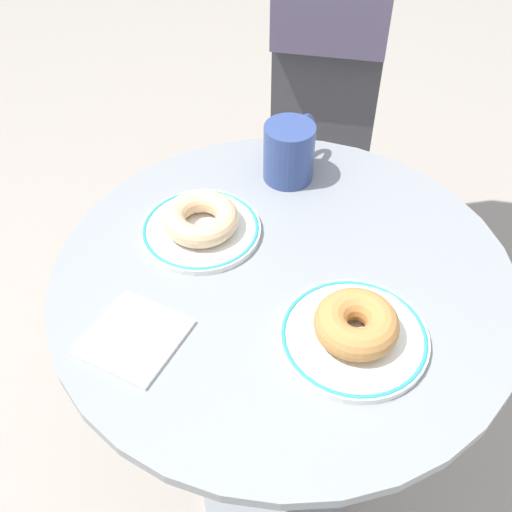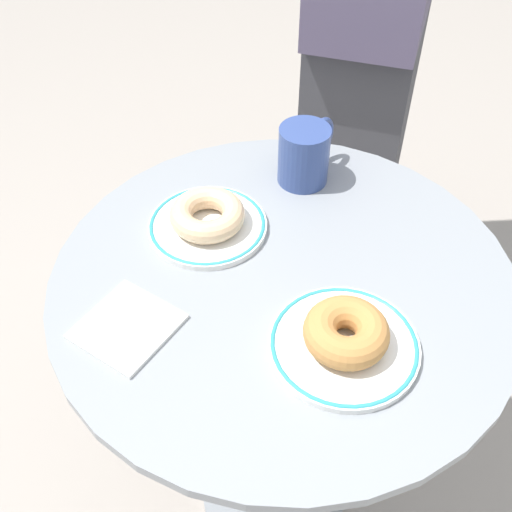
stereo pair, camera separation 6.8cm
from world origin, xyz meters
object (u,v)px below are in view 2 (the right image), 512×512
at_px(cafe_table, 280,359).
at_px(paper_napkin, 127,326).
at_px(plate_right, 344,345).
at_px(coffee_mug, 305,154).
at_px(plate_left, 208,226).
at_px(donut_glazed, 207,215).
at_px(donut_old_fashioned, 346,332).
at_px(person_figure, 373,15).

bearing_deg(cafe_table, paper_napkin, -101.91).
height_order(plate_right, coffee_mug, coffee_mug).
bearing_deg(plate_right, coffee_mug, 148.99).
relative_size(cafe_table, plate_left, 3.99).
distance_m(donut_glazed, paper_napkin, 0.22).
distance_m(plate_left, donut_old_fashioned, 0.30).
height_order(donut_old_fashioned, person_figure, person_figure).
xyz_separation_m(cafe_table, donut_glazed, (-0.15, -0.03, 0.24)).
height_order(donut_glazed, coffee_mug, coffee_mug).
height_order(plate_left, coffee_mug, coffee_mug).
xyz_separation_m(paper_napkin, coffee_mug, (-0.11, 0.40, 0.05)).
bearing_deg(coffee_mug, paper_napkin, -74.52).
relative_size(paper_napkin, person_figure, 0.07).
bearing_deg(donut_old_fashioned, plate_left, -176.70).
relative_size(coffee_mug, person_figure, 0.08).
bearing_deg(donut_old_fashioned, donut_glazed, -176.75).
bearing_deg(plate_left, donut_old_fashioned, 3.30).
bearing_deg(coffee_mug, plate_left, -87.32).
height_order(donut_old_fashioned, paper_napkin, donut_old_fashioned).
xyz_separation_m(plate_left, donut_old_fashioned, (0.30, 0.02, 0.03)).
bearing_deg(plate_right, donut_old_fashioned, 0.00).
relative_size(plate_right, coffee_mug, 1.55).
bearing_deg(plate_left, person_figure, 114.00).
relative_size(plate_left, plate_right, 0.94).
height_order(coffee_mug, person_figure, person_figure).
xyz_separation_m(cafe_table, plate_left, (-0.15, -0.03, 0.22)).
height_order(cafe_table, donut_old_fashioned, donut_old_fashioned).
bearing_deg(donut_old_fashioned, plate_right, 0.00).
xyz_separation_m(plate_left, paper_napkin, (0.10, -0.19, -0.00)).
distance_m(paper_napkin, coffee_mug, 0.41).
distance_m(plate_left, coffee_mug, 0.21).
bearing_deg(cafe_table, donut_glazed, -167.09).
xyz_separation_m(plate_right, donut_old_fashioned, (0.00, 0.00, 0.03)).
distance_m(plate_right, person_figure, 0.81).
relative_size(donut_glazed, donut_old_fashioned, 1.05).
bearing_deg(plate_right, donut_glazed, -176.75).
relative_size(plate_right, person_figure, 0.12).
xyz_separation_m(donut_glazed, paper_napkin, (0.10, -0.20, -0.03)).
relative_size(paper_napkin, coffee_mug, 0.94).
height_order(donut_glazed, donut_old_fashioned, donut_old_fashioned).
relative_size(donut_old_fashioned, coffee_mug, 0.87).
distance_m(coffee_mug, person_figure, 0.47).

